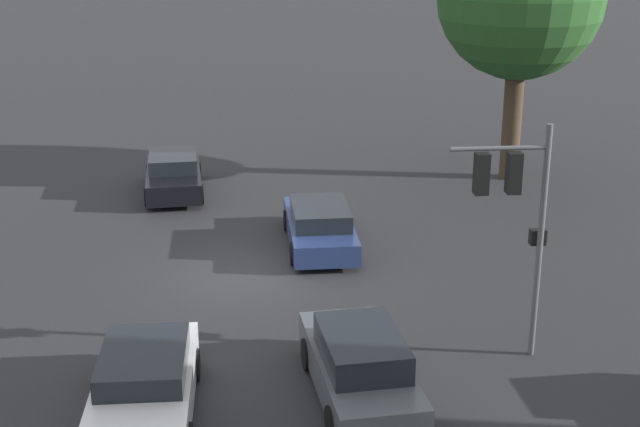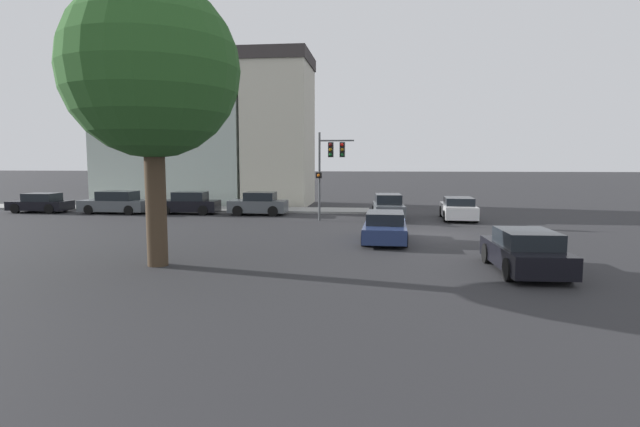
# 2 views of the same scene
# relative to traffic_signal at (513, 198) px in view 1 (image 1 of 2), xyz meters

# --- Properties ---
(ground_plane) EXTENTS (300.00, 300.00, 0.00)m
(ground_plane) POSITION_rel_traffic_signal_xyz_m (-5.45, -5.68, -3.76)
(ground_plane) COLOR #28282B
(traffic_signal) EXTENTS (0.54, 2.29, 5.39)m
(traffic_signal) POSITION_rel_traffic_signal_xyz_m (0.00, 0.00, 0.00)
(traffic_signal) COLOR #515456
(traffic_signal) RESTS_ON ground_plane
(crossing_car_0) EXTENTS (4.74, 2.08, 1.33)m
(crossing_car_0) POSITION_rel_traffic_signal_xyz_m (-7.42, -3.26, -3.12)
(crossing_car_0) COLOR navy
(crossing_car_0) RESTS_ON ground_plane
(crossing_car_1) EXTENTS (4.69, 2.07, 1.57)m
(crossing_car_1) POSITION_rel_traffic_signal_xyz_m (1.53, -3.57, -3.02)
(crossing_car_1) COLOR #4C5156
(crossing_car_1) RESTS_ON ground_plane
(crossing_car_2) EXTENTS (4.78, 2.17, 1.40)m
(crossing_car_2) POSITION_rel_traffic_signal_xyz_m (1.65, -7.92, -3.07)
(crossing_car_2) COLOR silver
(crossing_car_2) RESTS_ON ground_plane
(crossing_car_3) EXTENTS (4.42, 2.10, 1.41)m
(crossing_car_3) POSITION_rel_traffic_signal_xyz_m (-13.33, -7.77, -3.08)
(crossing_car_3) COLOR black
(crossing_car_3) RESTS_ON ground_plane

